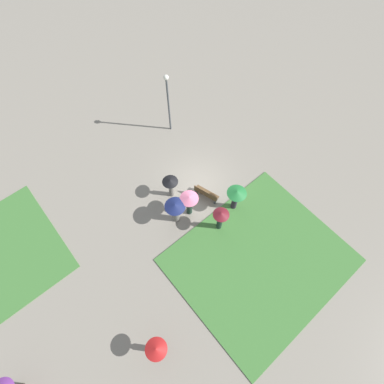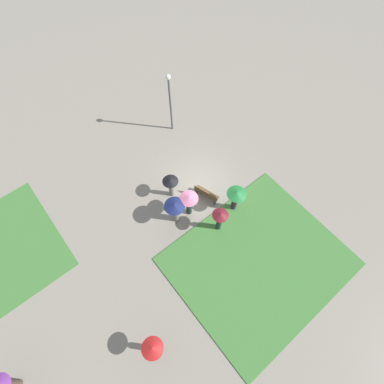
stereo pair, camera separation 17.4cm
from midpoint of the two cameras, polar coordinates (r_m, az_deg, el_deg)
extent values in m
plane|color=gray|center=(18.92, 1.46, 1.17)|extent=(90.00, 90.00, 0.00)
cube|color=#427A38|center=(17.38, 12.85, -12.76)|extent=(7.62, 8.98, 0.06)
cube|color=brown|center=(18.19, 3.10, -0.26)|extent=(1.60, 0.86, 0.05)
cube|color=brown|center=(17.90, 2.83, -0.29)|extent=(1.49, 0.51, 0.45)
cube|color=#383D42|center=(18.25, 4.85, -1.62)|extent=(0.19, 0.38, 0.40)
cube|color=#383D42|center=(18.55, 1.32, 0.41)|extent=(0.19, 0.38, 0.40)
cylinder|color=#474C51|center=(20.18, -3.84, 15.99)|extent=(0.12, 0.12, 4.26)
sphere|color=white|center=(18.64, -4.29, 20.99)|extent=(0.32, 0.32, 0.32)
cylinder|color=#2D2333|center=(17.87, 8.31, -2.15)|extent=(0.42, 0.42, 1.15)
sphere|color=beige|center=(17.26, 8.60, -1.11)|extent=(0.23, 0.23, 0.23)
cylinder|color=#4C4C4F|center=(17.01, 8.73, -0.66)|extent=(0.02, 0.02, 0.35)
cone|color=#237A38|center=(16.76, 8.86, -0.19)|extent=(1.12, 1.12, 0.22)
cylinder|color=slate|center=(18.24, -3.67, 0.34)|extent=(0.34, 0.34, 0.97)
sphere|color=beige|center=(17.73, -3.78, 1.28)|extent=(0.22, 0.22, 0.22)
cylinder|color=#4C4C4F|center=(17.49, -3.83, 1.75)|extent=(0.02, 0.02, 0.35)
cone|color=black|center=(17.25, -3.88, 2.21)|extent=(0.94, 0.94, 0.20)
cylinder|color=#1E3328|center=(17.55, -0.28, -2.97)|extent=(0.40, 0.40, 1.17)
sphere|color=tan|center=(16.93, -0.29, -1.95)|extent=(0.20, 0.20, 0.20)
cylinder|color=#4C4C4F|center=(16.69, -0.29, -1.52)|extent=(0.02, 0.02, 0.35)
cone|color=pink|center=(16.46, -0.30, -1.09)|extent=(1.06, 1.06, 0.18)
cylinder|color=slate|center=(17.39, -2.85, -4.33)|extent=(0.52, 0.52, 1.13)
sphere|color=tan|center=(16.78, -2.95, -3.37)|extent=(0.22, 0.22, 0.22)
cylinder|color=#4C4C4F|center=(16.52, -3.00, -2.94)|extent=(0.02, 0.02, 0.35)
cone|color=navy|center=(16.27, -3.04, -2.50)|extent=(1.18, 1.18, 0.22)
cylinder|color=#1E3328|center=(17.19, 5.42, -6.01)|extent=(0.32, 0.32, 1.17)
sphere|color=#997051|center=(16.56, 5.61, -5.07)|extent=(0.21, 0.21, 0.21)
cylinder|color=#4C4C4F|center=(16.31, 5.70, -4.67)|extent=(0.02, 0.02, 0.35)
cone|color=maroon|center=(16.06, 5.78, -4.26)|extent=(0.91, 0.91, 0.20)
cylinder|color=#2D2333|center=(15.91, -6.70, -27.57)|extent=(0.38, 0.38, 1.03)
sphere|color=tan|center=(15.29, -6.97, -27.50)|extent=(0.21, 0.21, 0.21)
cylinder|color=#4C4C4F|center=(15.01, -7.10, -27.47)|extent=(0.02, 0.02, 0.35)
cone|color=red|center=(14.74, -7.22, -27.43)|extent=(1.00, 1.00, 0.20)
camera|label=1|loc=(0.09, -89.71, 0.51)|focal=28.00mm
camera|label=2|loc=(0.09, 90.29, -0.51)|focal=28.00mm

